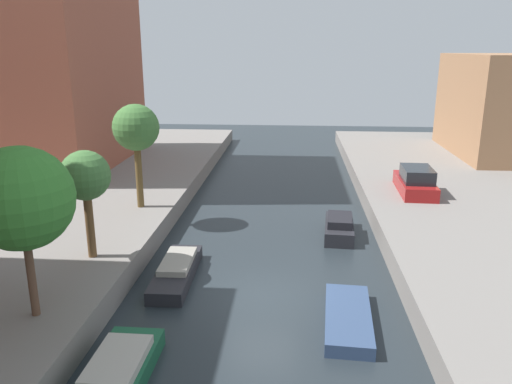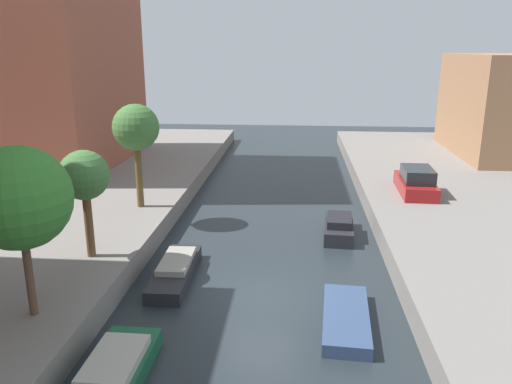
# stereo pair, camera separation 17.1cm
# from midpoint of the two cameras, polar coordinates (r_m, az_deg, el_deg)

# --- Properties ---
(ground_plane) EXTENTS (84.00, 84.00, 0.00)m
(ground_plane) POSITION_cam_midpoint_polar(r_m,az_deg,el_deg) (18.96, 0.83, -11.60)
(ground_plane) COLOR #232B30
(apartment_tower_far) EXTENTS (10.00, 13.34, 18.43)m
(apartment_tower_far) POSITION_cam_midpoint_polar(r_m,az_deg,el_deg) (37.71, -23.33, 16.95)
(apartment_tower_far) COLOR brown
(apartment_tower_far) RESTS_ON quay_left
(street_tree_2) EXTENTS (3.00, 3.00, 5.17)m
(street_tree_2) POSITION_cam_midpoint_polar(r_m,az_deg,el_deg) (15.82, -24.84, -0.67)
(street_tree_2) COLOR brown
(street_tree_2) RESTS_ON quay_left
(street_tree_3) EXTENTS (1.87, 1.87, 4.16)m
(street_tree_3) POSITION_cam_midpoint_polar(r_m,az_deg,el_deg) (19.78, -18.52, 1.60)
(street_tree_3) COLOR brown
(street_tree_3) RESTS_ON quay_left
(street_tree_4) EXTENTS (2.27, 2.27, 5.16)m
(street_tree_4) POSITION_cam_midpoint_polar(r_m,az_deg,el_deg) (25.45, -13.16, 6.94)
(street_tree_4) COLOR brown
(street_tree_4) RESTS_ON quay_left
(parked_car) EXTENTS (1.92, 4.42, 1.47)m
(parked_car) POSITION_cam_midpoint_polar(r_m,az_deg,el_deg) (29.31, 17.71, 1.06)
(parked_car) COLOR maroon
(parked_car) RESTS_ON quay_right
(moored_boat_left_2) EXTENTS (1.61, 4.22, 0.76)m
(moored_boat_left_2) POSITION_cam_midpoint_polar(r_m,az_deg,el_deg) (14.95, -15.45, -19.13)
(moored_boat_left_2) COLOR #195638
(moored_boat_left_2) RESTS_ON ground_plane
(moored_boat_left_3) EXTENTS (1.41, 4.61, 0.74)m
(moored_boat_left_3) POSITION_cam_midpoint_polar(r_m,az_deg,el_deg) (20.40, -8.81, -8.72)
(moored_boat_left_3) COLOR #232328
(moored_boat_left_3) RESTS_ON ground_plane
(moored_boat_right_2) EXTENTS (1.74, 4.11, 0.44)m
(moored_boat_right_2) POSITION_cam_midpoint_polar(r_m,az_deg,el_deg) (17.37, 10.36, -13.84)
(moored_boat_right_2) COLOR #33476B
(moored_boat_right_2) RESTS_ON ground_plane
(moored_boat_right_3) EXTENTS (1.58, 3.51, 1.04)m
(moored_boat_right_3) POSITION_cam_midpoint_polar(r_m,az_deg,el_deg) (24.74, 9.50, -3.94)
(moored_boat_right_3) COLOR #232328
(moored_boat_right_3) RESTS_ON ground_plane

